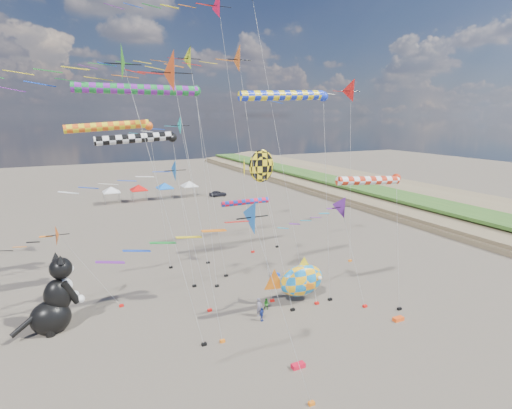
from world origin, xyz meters
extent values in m
plane|color=brown|center=(0.00, 0.00, 0.00)|extent=(260.00, 260.00, 0.00)
cone|color=#FD0C3B|center=(2.73, 23.92, 27.00)|extent=(2.90, 3.10, 3.20)
cylinder|color=#B2B2B2|center=(4.44, 23.92, 13.50)|extent=(3.45, 0.02, 27.00)
cube|color=black|center=(6.15, 23.92, 0.10)|extent=(0.36, 0.24, 0.20)
cone|color=#DD5C1C|center=(-12.55, 16.20, 7.29)|extent=(1.72, 1.84, 1.90)
cylinder|color=#B2B2B2|center=(-11.33, 16.20, 3.65)|extent=(2.46, 0.02, 7.30)
cube|color=black|center=(-10.11, 16.20, 0.10)|extent=(0.36, 0.24, 0.20)
cone|color=#28821E|center=(-8.59, 7.37, 19.02)|extent=(2.05, 2.20, 2.27)
cylinder|color=#B2B2B2|center=(-7.08, 7.37, 9.51)|extent=(3.06, 0.02, 19.02)
cube|color=black|center=(-5.56, 7.37, 0.10)|extent=(0.36, 0.24, 0.20)
cone|color=orange|center=(-0.79, 11.38, 20.19)|extent=(2.07, 2.22, 2.29)
cylinder|color=#B2B2B2|center=(0.68, 11.38, 10.10)|extent=(2.95, 0.02, 20.19)
cube|color=black|center=(2.14, 11.38, 0.10)|extent=(0.36, 0.24, 0.20)
cone|color=red|center=(13.25, 16.36, 18.63)|extent=(2.41, 2.58, 2.66)
cylinder|color=#B2B2B2|center=(14.03, 16.36, 9.32)|extent=(1.59, 0.02, 18.64)
cube|color=black|center=(14.81, 16.36, 0.10)|extent=(0.36, 0.24, 0.20)
cone|color=#CDE61C|center=(-1.24, 18.42, 21.29)|extent=(2.21, 2.37, 2.44)
cylinder|color=#B2B2B2|center=(-0.36, 18.42, 10.64)|extent=(1.77, 0.02, 21.29)
cube|color=black|center=(0.51, 18.42, 0.10)|extent=(0.36, 0.24, 0.20)
cone|color=#6C259B|center=(6.69, 6.94, 8.96)|extent=(1.87, 2.00, 2.06)
cylinder|color=#B2B2B2|center=(7.78, 6.94, 4.48)|extent=(2.19, 0.02, 8.96)
cube|color=black|center=(8.86, 6.94, 0.10)|extent=(0.36, 0.24, 0.20)
cone|color=blue|center=(-5.21, -1.09, 11.84)|extent=(1.59, 1.70, 1.76)
cylinder|color=#B2B2B2|center=(-3.58, -1.09, 5.92)|extent=(3.29, 0.02, 11.84)
cube|color=black|center=(-1.94, -1.09, 0.10)|extent=(0.36, 0.24, 0.20)
cone|color=#16D2C7|center=(-2.67, 22.79, 15.27)|extent=(1.93, 2.07, 2.13)
cylinder|color=#B2B2B2|center=(-1.30, 22.79, 7.64)|extent=(2.76, 0.02, 15.28)
cube|color=black|center=(0.07, 22.79, 0.10)|extent=(0.36, 0.24, 0.20)
cylinder|color=#B2B2B2|center=(6.02, 15.69, 13.48)|extent=(3.83, 0.02, 26.97)
cube|color=black|center=(7.92, 15.69, 0.10)|extent=(0.36, 0.24, 0.20)
cone|color=blue|center=(-5.41, 12.09, 12.06)|extent=(1.78, 1.91, 1.97)
cylinder|color=#B2B2B2|center=(-4.44, 12.09, 6.03)|extent=(1.96, 0.02, 12.06)
cube|color=black|center=(-3.47, 12.09, 0.10)|extent=(0.36, 0.24, 0.20)
cone|color=#EC4812|center=(-5.91, 7.18, 18.76)|extent=(2.62, 2.80, 2.89)
cylinder|color=#B2B2B2|center=(-5.06, 7.18, 9.38)|extent=(1.73, 0.02, 18.77)
cube|color=black|center=(-4.21, 7.18, 0.10)|extent=(0.36, 0.24, 0.20)
cylinder|color=#178330|center=(-7.58, 16.47, 18.25)|extent=(9.74, 0.81, 0.81)
sphere|color=#178330|center=(-2.71, 16.47, 18.25)|extent=(0.85, 0.85, 0.85)
cylinder|color=#B2B2B2|center=(-1.96, 16.47, 9.13)|extent=(1.52, 0.02, 18.25)
cube|color=black|center=(-1.21, 16.47, 0.10)|extent=(0.36, 0.24, 0.20)
cylinder|color=#F95C15|center=(-9.38, 23.21, 15.20)|extent=(7.66, 0.81, 0.81)
sphere|color=#F95C15|center=(-5.55, 23.21, 15.20)|extent=(0.85, 0.85, 0.85)
cylinder|color=#B2B2B2|center=(-4.80, 23.21, 7.60)|extent=(1.52, 0.02, 15.20)
cube|color=black|center=(-4.05, 23.21, 0.10)|extent=(0.36, 0.24, 0.20)
cylinder|color=#1530DA|center=(1.81, 9.33, 17.65)|extent=(7.21, 0.73, 0.73)
sphere|color=#1530DA|center=(5.42, 9.33, 17.65)|extent=(0.76, 0.76, 0.76)
cylinder|color=#B2B2B2|center=(6.17, 9.33, 8.83)|extent=(1.52, 0.02, 17.66)
cube|color=black|center=(6.92, 9.33, 0.10)|extent=(0.36, 0.24, 0.20)
cylinder|color=red|center=(5.36, 24.35, 6.25)|extent=(5.75, 0.66, 0.66)
sphere|color=red|center=(8.24, 24.35, 6.25)|extent=(0.69, 0.69, 0.69)
cylinder|color=#B2B2B2|center=(8.99, 24.35, 3.13)|extent=(1.52, 0.02, 6.26)
cube|color=black|center=(9.74, 24.35, 0.10)|extent=(0.36, 0.24, 0.20)
cylinder|color=black|center=(-7.89, 17.41, 14.32)|extent=(6.41, 0.76, 0.76)
sphere|color=black|center=(-4.68, 17.41, 14.32)|extent=(0.80, 0.80, 0.80)
cylinder|color=#B2B2B2|center=(-3.93, 17.41, 7.16)|extent=(1.52, 0.02, 14.32)
cube|color=black|center=(-3.18, 17.41, 0.10)|extent=(0.36, 0.24, 0.20)
cylinder|color=red|center=(6.92, 5.29, 11.47)|extent=(5.52, 0.65, 0.65)
sphere|color=red|center=(9.68, 5.29, 11.47)|extent=(0.68, 0.68, 0.68)
cylinder|color=#B2B2B2|center=(10.43, 5.29, 5.73)|extent=(1.52, 0.02, 11.47)
cube|color=black|center=(11.18, 5.29, 0.10)|extent=(0.36, 0.24, 0.20)
ellipsoid|color=yellow|center=(0.90, 11.11, 12.22)|extent=(2.20, 0.40, 2.64)
cone|color=yellow|center=(-0.60, 11.11, 12.22)|extent=(0.12, 1.80, 1.80)
cylinder|color=#B2B2B2|center=(1.90, 10.11, 6.11)|extent=(2.03, 2.03, 12.23)
cube|color=black|center=(2.90, 9.11, 0.10)|extent=(0.36, 0.24, 0.20)
ellipsoid|color=#147DC7|center=(4.43, 10.22, 2.05)|extent=(4.57, 2.75, 2.85)
cone|color=orange|center=(1.96, 10.22, 2.05)|extent=(2.05, 0.65, 2.09)
cone|color=yellow|center=(4.62, 10.22, 3.47)|extent=(1.49, 0.48, 1.52)
cylinder|color=#B2B2B2|center=(5.49, 9.72, 0.79)|extent=(0.18, 1.04, 1.59)
cube|color=red|center=(5.43, 9.22, 0.10)|extent=(0.36, 0.24, 0.20)
imported|color=slate|center=(-0.04, 9.57, 0.79)|extent=(0.68, 0.62, 1.57)
imported|color=#226D1F|center=(0.96, 10.19, 0.52)|extent=(0.63, 0.58, 1.05)
imported|color=navy|center=(-0.23, 8.73, 0.57)|extent=(0.72, 0.56, 1.14)
cube|color=blue|center=(5.09, 16.26, 0.15)|extent=(0.90, 0.44, 0.30)
cube|color=#FF5215|center=(9.72, 3.96, 0.15)|extent=(0.90, 0.44, 0.30)
cube|color=red|center=(-0.81, 2.20, 0.15)|extent=(0.90, 0.44, 0.30)
cube|color=white|center=(-6.00, 60.00, 2.25)|extent=(3.00, 3.00, 0.15)
pyramid|color=white|center=(-6.00, 60.00, 3.30)|extent=(4.20, 4.20, 1.00)
cylinder|color=#999999|center=(-7.30, 58.70, 1.10)|extent=(0.08, 0.08, 2.20)
cylinder|color=#999999|center=(-4.70, 58.70, 1.10)|extent=(0.08, 0.08, 2.20)
cylinder|color=#999999|center=(-7.30, 61.30, 1.10)|extent=(0.08, 0.08, 2.20)
cylinder|color=#999999|center=(-4.70, 61.30, 1.10)|extent=(0.08, 0.08, 2.20)
cube|color=red|center=(-1.00, 60.00, 2.25)|extent=(3.00, 3.00, 0.15)
pyramid|color=red|center=(-1.00, 60.00, 3.30)|extent=(4.20, 4.20, 1.00)
cylinder|color=#999999|center=(-2.30, 58.70, 1.10)|extent=(0.08, 0.08, 2.20)
cylinder|color=#999999|center=(0.30, 58.70, 1.10)|extent=(0.08, 0.08, 2.20)
cylinder|color=#999999|center=(-2.30, 61.30, 1.10)|extent=(0.08, 0.08, 2.20)
cylinder|color=#999999|center=(0.30, 61.30, 1.10)|extent=(0.08, 0.08, 2.20)
cube|color=blue|center=(4.00, 60.00, 2.25)|extent=(3.00, 3.00, 0.15)
pyramid|color=blue|center=(4.00, 60.00, 3.30)|extent=(4.20, 4.20, 1.00)
cylinder|color=#999999|center=(2.70, 58.70, 1.10)|extent=(0.08, 0.08, 2.20)
cylinder|color=#999999|center=(5.30, 58.70, 1.10)|extent=(0.08, 0.08, 2.20)
cylinder|color=#999999|center=(2.70, 61.30, 1.10)|extent=(0.08, 0.08, 2.20)
cylinder|color=#999999|center=(5.30, 61.30, 1.10)|extent=(0.08, 0.08, 2.20)
cube|color=silver|center=(9.00, 60.00, 2.25)|extent=(3.00, 3.00, 0.15)
pyramid|color=silver|center=(9.00, 60.00, 3.30)|extent=(4.20, 4.20, 1.00)
cylinder|color=#999999|center=(7.70, 58.70, 1.10)|extent=(0.08, 0.08, 2.20)
cylinder|color=#999999|center=(10.30, 58.70, 1.10)|extent=(0.08, 0.08, 2.20)
cylinder|color=#999999|center=(7.70, 61.30, 1.10)|extent=(0.08, 0.08, 2.20)
cylinder|color=#999999|center=(10.30, 61.30, 1.10)|extent=(0.08, 0.08, 2.20)
imported|color=#26262D|center=(14.35, 58.00, 0.61)|extent=(3.60, 1.54, 1.21)
camera|label=1|loc=(-13.40, -17.53, 16.19)|focal=28.00mm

